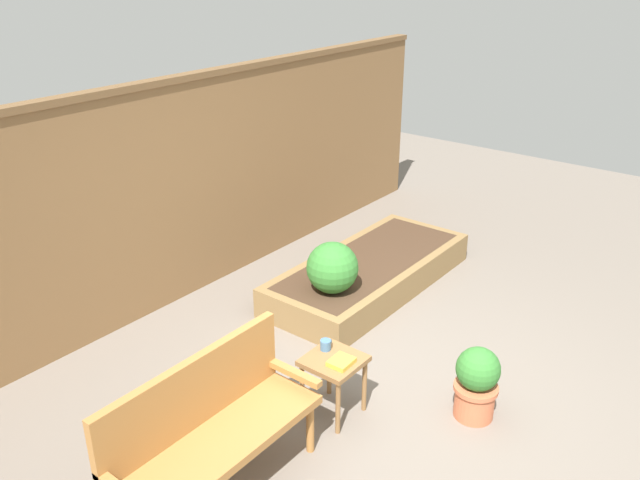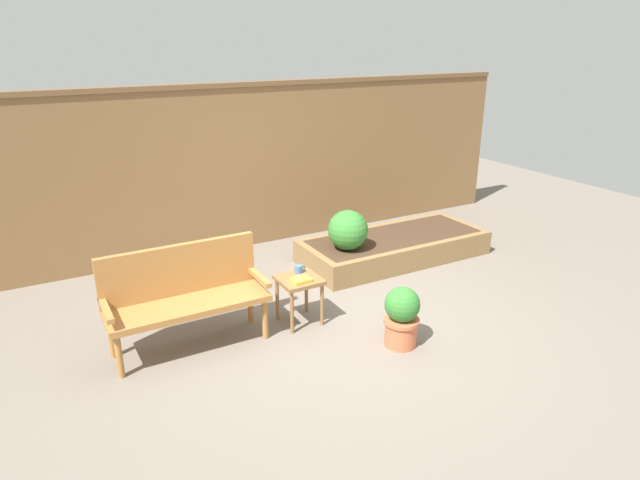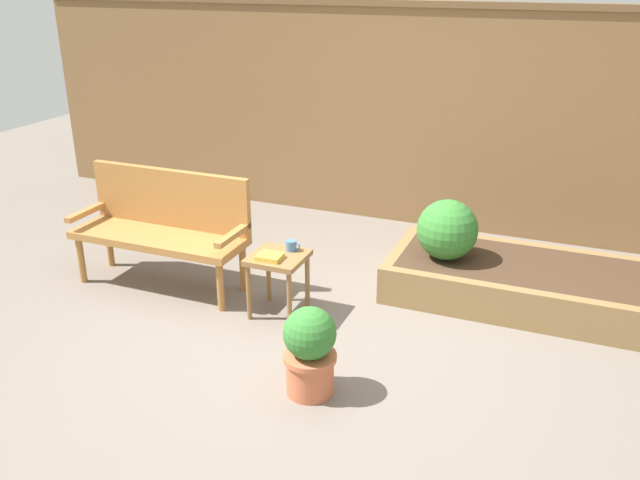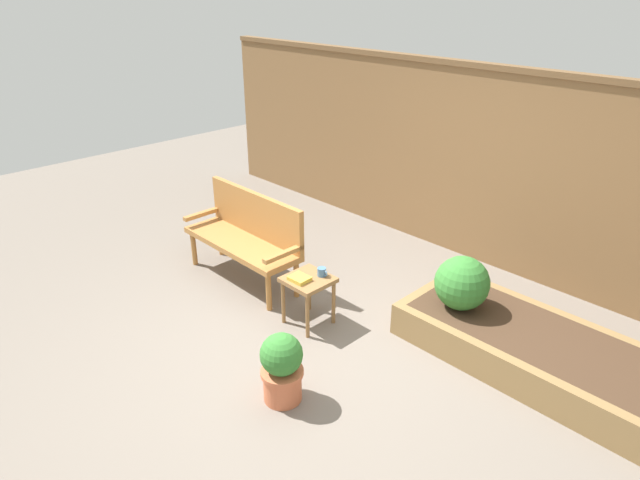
# 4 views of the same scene
# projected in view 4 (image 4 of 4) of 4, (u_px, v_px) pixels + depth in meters

# --- Properties ---
(ground_plane) EXTENTS (14.00, 14.00, 0.00)m
(ground_plane) POSITION_uv_depth(u_px,v_px,m) (311.00, 351.00, 4.75)
(ground_plane) COLOR #70665B
(fence_back) EXTENTS (8.40, 0.14, 2.16)m
(fence_back) POSITION_uv_depth(u_px,v_px,m) (484.00, 167.00, 5.92)
(fence_back) COLOR brown
(fence_back) RESTS_ON ground_plane
(garden_bench) EXTENTS (1.44, 0.48, 0.94)m
(garden_bench) POSITION_uv_depth(u_px,v_px,m) (248.00, 231.00, 5.72)
(garden_bench) COLOR #A87038
(garden_bench) RESTS_ON ground_plane
(side_table) EXTENTS (0.40, 0.40, 0.48)m
(side_table) POSITION_uv_depth(u_px,v_px,m) (308.00, 286.00, 4.99)
(side_table) COLOR olive
(side_table) RESTS_ON ground_plane
(cup_on_table) EXTENTS (0.11, 0.08, 0.08)m
(cup_on_table) POSITION_uv_depth(u_px,v_px,m) (322.00, 272.00, 4.97)
(cup_on_table) COLOR teal
(cup_on_table) RESTS_ON side_table
(book_on_table) EXTENTS (0.18, 0.16, 0.04)m
(book_on_table) POSITION_uv_depth(u_px,v_px,m) (300.00, 279.00, 4.90)
(book_on_table) COLOR gold
(book_on_table) RESTS_ON side_table
(potted_boxwood) EXTENTS (0.33, 0.33, 0.58)m
(potted_boxwood) POSITION_uv_depth(u_px,v_px,m) (282.00, 367.00, 4.10)
(potted_boxwood) COLOR #C66642
(potted_boxwood) RESTS_ON ground_plane
(raised_planter_bed) EXTENTS (2.40, 1.00, 0.30)m
(raised_planter_bed) POSITION_uv_depth(u_px,v_px,m) (544.00, 354.00, 4.48)
(raised_planter_bed) COLOR olive
(raised_planter_bed) RESTS_ON ground_plane
(shrub_near_bench) EXTENTS (0.48, 0.48, 0.48)m
(shrub_near_bench) POSITION_uv_depth(u_px,v_px,m) (462.00, 283.00, 4.75)
(shrub_near_bench) COLOR brown
(shrub_near_bench) RESTS_ON raised_planter_bed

